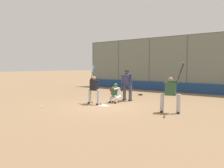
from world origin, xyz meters
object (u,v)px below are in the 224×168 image
(catcher_behind_plate, at_px, (115,93))
(umpire_home, at_px, (127,84))
(fielding_glove_on_dirt, at_px, (140,95))
(batter_on_deck, at_px, (171,94))
(baseball_loose, at_px, (41,107))
(batter_at_plate, at_px, (94,89))
(spare_bat_near_backstop, at_px, (116,89))

(catcher_behind_plate, height_order, umpire_home, umpire_home)
(catcher_behind_plate, xyz_separation_m, fielding_glove_on_dirt, (0.37, -3.61, -0.51))
(batter_on_deck, height_order, baseball_loose, batter_on_deck)
(batter_at_plate, xyz_separation_m, baseball_loose, (1.53, 2.29, -0.78))
(batter_at_plate, height_order, baseball_loose, batter_at_plate)
(batter_at_plate, height_order, fielding_glove_on_dirt, batter_at_plate)
(umpire_home, xyz_separation_m, spare_bat_near_backstop, (4.48, -5.19, -0.95))
(umpire_home, relative_size, spare_bat_near_backstop, 2.63)
(umpire_home, height_order, batter_on_deck, batter_on_deck)
(catcher_behind_plate, relative_size, baseball_loose, 14.68)
(batter_at_plate, height_order, catcher_behind_plate, batter_at_plate)
(umpire_home, distance_m, spare_bat_near_backstop, 6.92)
(batter_at_plate, relative_size, spare_bat_near_backstop, 3.03)
(batter_at_plate, distance_m, batter_on_deck, 4.17)
(catcher_behind_plate, height_order, spare_bat_near_backstop, catcher_behind_plate)
(batter_at_plate, bearing_deg, spare_bat_near_backstop, -55.03)
(catcher_behind_plate, bearing_deg, baseball_loose, 56.45)
(baseball_loose, bearing_deg, spare_bat_near_backstop, -77.14)
(batter_at_plate, height_order, spare_bat_near_backstop, batter_at_plate)
(umpire_home, height_order, fielding_glove_on_dirt, umpire_home)
(catcher_behind_plate, distance_m, baseball_loose, 4.01)
(batter_at_plate, distance_m, fielding_glove_on_dirt, 4.74)
(batter_at_plate, relative_size, umpire_home, 1.15)
(catcher_behind_plate, bearing_deg, batter_at_plate, 58.71)
(catcher_behind_plate, relative_size, batter_on_deck, 0.50)
(umpire_home, bearing_deg, spare_bat_near_backstop, -46.40)
(fielding_glove_on_dirt, bearing_deg, baseball_loose, 75.66)
(batter_on_deck, relative_size, fielding_glove_on_dirt, 7.10)
(catcher_behind_plate, height_order, batter_on_deck, batter_on_deck)
(fielding_glove_on_dirt, bearing_deg, spare_bat_near_backstop, -32.97)
(fielding_glove_on_dirt, distance_m, baseball_loose, 7.18)
(catcher_behind_plate, relative_size, spare_bat_near_backstop, 1.57)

